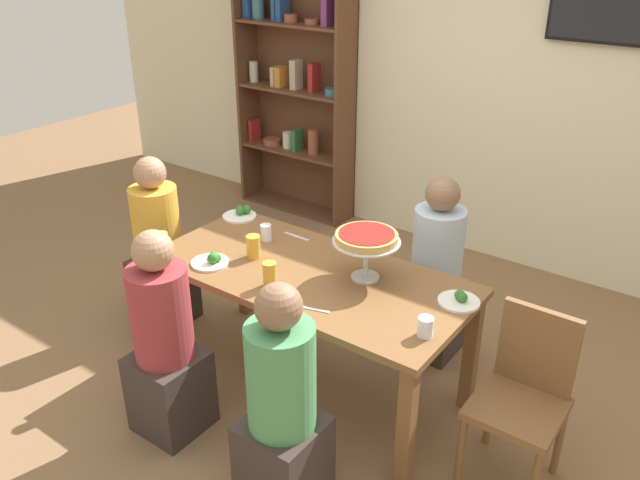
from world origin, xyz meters
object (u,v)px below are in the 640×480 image
(diner_near_right, at_px, (282,415))
(beer_glass_amber_spare, at_px, (162,245))
(dining_table, at_px, (309,286))
(diner_near_left, at_px, (165,349))
(salad_plate_near_diner, at_px, (459,300))
(salad_plate_far_diner, at_px, (241,214))
(deep_dish_pizza_stand, at_px, (366,240))
(diner_head_west, at_px, (160,254))
(chair_head_east, at_px, (524,391))
(diner_far_right, at_px, (435,280))
(beer_glass_amber_tall, at_px, (270,275))
(cutlery_knife_near, at_px, (312,309))
(salad_plate_spare, at_px, (212,260))
(television, at_px, (610,10))
(water_glass_clear_near, at_px, (266,232))
(beer_glass_amber_short, at_px, (253,247))
(cutlery_fork_near, at_px, (297,236))
(bookshelf, at_px, (297,86))
(water_glass_clear_far, at_px, (425,327))

(diner_near_right, distance_m, beer_glass_amber_spare, 1.29)
(dining_table, bearing_deg, diner_near_left, -117.91)
(dining_table, relative_size, salad_plate_near_diner, 8.41)
(diner_near_right, distance_m, salad_plate_far_diner, 1.62)
(diner_near_left, distance_m, deep_dish_pizza_stand, 1.16)
(diner_head_west, height_order, deep_dish_pizza_stand, diner_head_west)
(diner_head_west, xyz_separation_m, chair_head_east, (2.40, 0.07, -0.01))
(dining_table, xyz_separation_m, diner_far_right, (0.41, 0.72, -0.16))
(beer_glass_amber_tall, bearing_deg, cutlery_knife_near, -9.48)
(salad_plate_spare, bearing_deg, diner_near_right, -29.39)
(television, distance_m, beer_glass_amber_tall, 2.74)
(dining_table, xyz_separation_m, beer_glass_amber_tall, (-0.07, -0.24, 0.16))
(diner_near_right, relative_size, beer_glass_amber_spare, 8.04)
(chair_head_east, height_order, beer_glass_amber_spare, beer_glass_amber_spare)
(water_glass_clear_near, bearing_deg, salad_plate_far_diner, 155.16)
(chair_head_east, bearing_deg, diner_far_right, -40.29)
(dining_table, relative_size, salad_plate_spare, 8.37)
(television, bearing_deg, beer_glass_amber_short, -117.98)
(chair_head_east, bearing_deg, cutlery_knife_near, 19.09)
(salad_plate_near_diner, distance_m, salad_plate_spare, 1.34)
(beer_glass_amber_short, relative_size, cutlery_fork_near, 0.73)
(bookshelf, distance_m, diner_far_right, 2.51)
(salad_plate_near_diner, distance_m, salad_plate_far_diner, 1.58)
(diner_near_right, height_order, water_glass_clear_near, diner_near_right)
(beer_glass_amber_spare, bearing_deg, salad_plate_near_diner, 18.38)
(dining_table, xyz_separation_m, cutlery_fork_near, (-0.32, 0.30, 0.09))
(diner_far_right, xyz_separation_m, water_glass_clear_far, (0.38, -0.89, 0.30))
(deep_dish_pizza_stand, relative_size, water_glass_clear_far, 3.70)
(salad_plate_near_diner, bearing_deg, chair_head_east, -18.45)
(bookshelf, bearing_deg, television, 2.07)
(diner_near_left, bearing_deg, cutlery_fork_near, -3.42)
(salad_plate_spare, bearing_deg, beer_glass_amber_short, 56.34)
(diner_head_west, relative_size, beer_glass_amber_spare, 8.04)
(bookshelf, xyz_separation_m, cutlery_knife_near, (1.88, -2.31, -0.39))
(bookshelf, bearing_deg, diner_head_west, -77.65)
(cutlery_fork_near, bearing_deg, salad_plate_far_diner, -2.33)
(deep_dish_pizza_stand, distance_m, cutlery_fork_near, 0.66)
(diner_far_right, bearing_deg, salad_plate_spare, -42.73)
(deep_dish_pizza_stand, bearing_deg, beer_glass_amber_tall, -134.05)
(salad_plate_far_diner, bearing_deg, diner_far_right, 18.52)
(water_glass_clear_near, bearing_deg, television, 57.78)
(diner_head_west, height_order, water_glass_clear_near, diner_head_west)
(diner_near_left, bearing_deg, diner_near_right, -92.45)
(diner_far_right, xyz_separation_m, beer_glass_amber_short, (-0.76, -0.77, 0.31))
(television, distance_m, cutlery_fork_near, 2.43)
(beer_glass_amber_short, bearing_deg, diner_head_west, 178.42)
(bookshelf, height_order, deep_dish_pizza_stand, bookshelf)
(diner_head_west, relative_size, diner_near_left, 1.00)
(salad_plate_spare, distance_m, beer_glass_amber_short, 0.24)
(diner_near_right, height_order, salad_plate_spare, diner_near_right)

